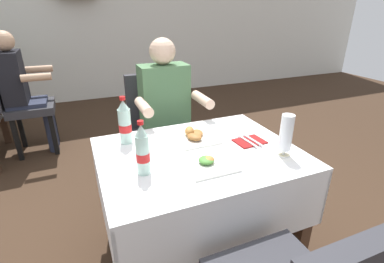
{
  "coord_description": "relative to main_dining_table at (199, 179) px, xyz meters",
  "views": [
    {
      "loc": [
        -0.58,
        -1.25,
        1.45
      ],
      "look_at": [
        -0.01,
        0.12,
        0.81
      ],
      "focal_mm": 26.71,
      "sensor_mm": 36.0,
      "label": 1
    }
  ],
  "objects": [
    {
      "name": "main_dining_table",
      "position": [
        0.0,
        0.0,
        0.0
      ],
      "size": [
        1.07,
        0.83,
        0.73
      ],
      "color": "white",
      "rests_on": "ground"
    },
    {
      "name": "cola_bottle_secondary",
      "position": [
        -0.34,
        0.27,
        0.3
      ],
      "size": [
        0.07,
        0.07,
        0.28
      ],
      "color": "silver",
      "rests_on": "main_dining_table"
    },
    {
      "name": "seated_diner_far",
      "position": [
        0.05,
        0.7,
        0.16
      ],
      "size": [
        0.5,
        0.46,
        1.26
      ],
      "color": "#282D42",
      "rests_on": "ground"
    },
    {
      "name": "chair_far_diner_seat",
      "position": [
        0.0,
        0.81,
        -0.0
      ],
      "size": [
        0.44,
        0.5,
        0.97
      ],
      "color": "#2D2D33",
      "rests_on": "ground"
    },
    {
      "name": "beer_glass_left",
      "position": [
        0.4,
        -0.21,
        0.29
      ],
      "size": [
        0.07,
        0.07,
        0.23
      ],
      "color": "white",
      "rests_on": "main_dining_table"
    },
    {
      "name": "ground_plane",
      "position": [
        0.01,
        -0.02,
        -0.56
      ],
      "size": [
        11.0,
        11.0,
        0.0
      ],
      "primitive_type": "plane",
      "color": "#382619"
    },
    {
      "name": "cola_bottle_primary",
      "position": [
        -0.33,
        -0.1,
        0.29
      ],
      "size": [
        0.06,
        0.06,
        0.27
      ],
      "color": "silver",
      "rests_on": "main_dining_table"
    },
    {
      "name": "napkin_cutlery_set",
      "position": [
        0.32,
        -0.0,
        0.18
      ],
      "size": [
        0.18,
        0.19,
        0.01
      ],
      "color": "maroon",
      "rests_on": "main_dining_table"
    },
    {
      "name": "plate_far_diner",
      "position": [
        0.04,
        0.16,
        0.19
      ],
      "size": [
        0.25,
        0.25,
        0.06
      ],
      "color": "white",
      "rests_on": "main_dining_table"
    },
    {
      "name": "plate_near_camera",
      "position": [
        -0.01,
        -0.15,
        0.19
      ],
      "size": [
        0.25,
        0.25,
        0.04
      ],
      "color": "white",
      "rests_on": "main_dining_table"
    },
    {
      "name": "background_chair_right",
      "position": [
        -1.12,
        1.99,
        -0.0
      ],
      "size": [
        0.5,
        0.44,
        0.97
      ],
      "color": "#2D2D33",
      "rests_on": "ground"
    },
    {
      "name": "background_patron",
      "position": [
        -1.07,
        1.99,
        0.16
      ],
      "size": [
        0.46,
        0.5,
        1.26
      ],
      "color": "#282D42",
      "rests_on": "ground"
    }
  ]
}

